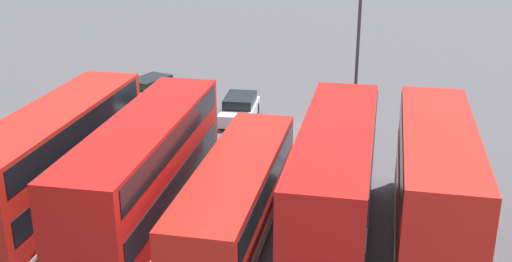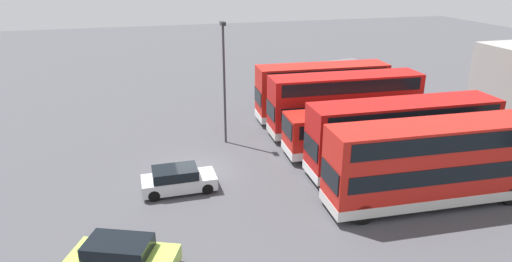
# 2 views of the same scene
# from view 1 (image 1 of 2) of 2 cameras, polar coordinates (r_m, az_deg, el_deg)

# --- Properties ---
(ground_plane) EXTENTS (140.00, 140.00, 0.00)m
(ground_plane) POSITION_cam_1_polar(r_m,az_deg,el_deg) (35.08, 1.80, 0.08)
(ground_plane) COLOR #47474C
(bus_double_decker_near_end) EXTENTS (3.18, 10.77, 4.55)m
(bus_double_decker_near_end) POSITION_cam_1_polar(r_m,az_deg,el_deg) (23.66, 15.85, -4.63)
(bus_double_decker_near_end) COLOR red
(bus_double_decker_near_end) RESTS_ON ground
(bus_double_decker_second) EXTENTS (3.15, 11.47, 4.55)m
(bus_double_decker_second) POSITION_cam_1_polar(r_m,az_deg,el_deg) (23.17, 7.14, -4.51)
(bus_double_decker_second) COLOR #B71411
(bus_double_decker_second) RESTS_ON ground
(bus_single_deck_third) EXTENTS (3.17, 11.45, 2.95)m
(bus_single_deck_third) POSITION_cam_1_polar(r_m,az_deg,el_deg) (23.88, -1.73, -5.75)
(bus_single_deck_third) COLOR red
(bus_single_deck_third) RESTS_ON ground
(bus_double_decker_fourth) EXTENTS (2.98, 11.76, 4.55)m
(bus_double_decker_fourth) POSITION_cam_1_polar(r_m,az_deg,el_deg) (23.95, -9.88, -3.80)
(bus_double_decker_fourth) COLOR #B71411
(bus_double_decker_fourth) RESTS_ON ground
(bus_double_decker_fifth) EXTENTS (3.12, 11.56, 4.55)m
(bus_double_decker_fifth) POSITION_cam_1_polar(r_m,az_deg,el_deg) (25.89, -17.50, -2.60)
(bus_double_decker_fifth) COLOR red
(bus_double_decker_fifth) RESTS_ON ground
(car_hatchback_silver) EXTENTS (3.37, 4.78, 1.43)m
(car_hatchback_silver) POSITION_cam_1_polar(r_m,az_deg,el_deg) (40.78, -9.66, 3.74)
(car_hatchback_silver) COLOR #A5D14C
(car_hatchback_silver) RESTS_ON ground
(car_small_green) EXTENTS (1.85, 4.15, 1.43)m
(car_small_green) POSITION_cam_1_polar(r_m,az_deg,el_deg) (36.46, -1.48, 2.04)
(car_small_green) COLOR silver
(car_small_green) RESTS_ON ground
(lamp_post_tall) EXTENTS (0.70, 0.30, 8.55)m
(lamp_post_tall) POSITION_cam_1_polar(r_m,az_deg,el_deg) (30.82, 9.14, 6.63)
(lamp_post_tall) COLOR #38383D
(lamp_post_tall) RESTS_ON ground
(waste_bin_yellow) EXTENTS (0.60, 0.60, 0.95)m
(waste_bin_yellow) POSITION_cam_1_polar(r_m,az_deg,el_deg) (36.53, -19.01, 0.57)
(waste_bin_yellow) COLOR #333338
(waste_bin_yellow) RESTS_ON ground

